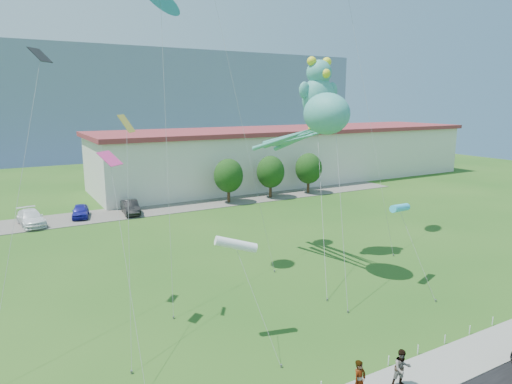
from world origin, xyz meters
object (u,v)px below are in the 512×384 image
(pedestrian_right, at_px, (402,368))
(parked_car_black, at_px, (130,207))
(warehouse, at_px, (292,154))
(teddy_bear_kite, at_px, (319,93))
(pedestrian_left, at_px, (359,381))
(parked_car_blue, at_px, (80,211))
(octopus_kite, at_px, (314,124))
(parked_car_white, at_px, (31,218))

(pedestrian_right, xyz_separation_m, parked_car_black, (-2.18, 37.03, -0.15))
(warehouse, bearing_deg, teddy_bear_kite, -120.97)
(pedestrian_left, bearing_deg, parked_car_blue, 87.23)
(warehouse, xyz_separation_m, parked_car_blue, (-33.05, -8.69, -3.38))
(warehouse, bearing_deg, octopus_kite, -121.88)
(parked_car_white, distance_m, octopus_kite, 30.93)
(warehouse, distance_m, octopus_kite, 39.82)
(warehouse, xyz_separation_m, parked_car_white, (-37.89, -9.58, -3.31))
(parked_car_black, xyz_separation_m, teddy_bear_kite, (9.59, -20.88, 12.12))
(warehouse, height_order, parked_car_blue, warehouse)
(parked_car_white, xyz_separation_m, octopus_kite, (17.15, -23.76, 9.91))
(pedestrian_left, distance_m, parked_car_black, 36.86)
(parked_car_blue, bearing_deg, teddy_bear_kite, -43.96)
(warehouse, bearing_deg, pedestrian_right, -118.87)
(warehouse, relative_size, octopus_kite, 4.73)
(parked_car_white, xyz_separation_m, parked_car_blue, (4.83, 0.89, -0.07))
(parked_car_blue, relative_size, teddy_bear_kite, 0.26)
(pedestrian_right, bearing_deg, octopus_kite, 86.60)
(pedestrian_left, xyz_separation_m, teddy_bear_kite, (9.68, 15.98, 11.92))
(parked_car_blue, xyz_separation_m, octopus_kite, (12.32, -24.65, 9.98))
(parked_car_black, bearing_deg, octopus_kite, -67.61)
(pedestrian_left, xyz_separation_m, parked_car_black, (0.10, 36.86, -0.20))
(pedestrian_left, relative_size, parked_car_black, 0.40)
(parked_car_blue, bearing_deg, octopus_kite, -51.10)
(pedestrian_left, distance_m, pedestrian_right, 2.29)
(parked_car_blue, bearing_deg, pedestrian_right, -66.89)
(parked_car_white, distance_m, parked_car_blue, 4.91)
(pedestrian_left, xyz_separation_m, parked_car_white, (-9.80, 37.07, -0.18))
(parked_car_white, bearing_deg, parked_car_blue, 3.71)
(pedestrian_left, bearing_deg, parked_car_white, 94.58)
(parked_car_black, xyz_separation_m, octopus_kite, (7.25, -23.55, 9.92))
(pedestrian_right, relative_size, parked_car_white, 0.33)
(warehouse, relative_size, teddy_bear_kite, 3.91)
(pedestrian_right, distance_m, parked_car_blue, 38.81)
(octopus_kite, bearing_deg, pedestrian_left, -118.92)
(octopus_kite, bearing_deg, teddy_bear_kite, 48.93)
(parked_car_white, relative_size, octopus_kite, 0.41)
(parked_car_blue, distance_m, octopus_kite, 29.31)
(pedestrian_right, bearing_deg, parked_car_blue, 118.00)
(parked_car_blue, relative_size, octopus_kite, 0.31)
(warehouse, bearing_deg, parked_car_black, -160.72)
(pedestrian_right, relative_size, parked_car_blue, 0.43)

